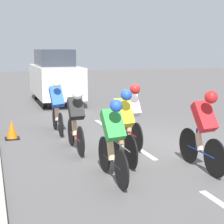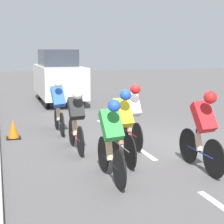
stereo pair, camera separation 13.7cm
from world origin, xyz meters
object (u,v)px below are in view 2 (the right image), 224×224
object	(u,v)px
cyclist_yellow	(122,124)
cyclist_white	(132,113)
cyclist_black	(76,118)
traffic_cone	(13,130)
cyclist_green	(111,138)
support_car	(58,76)
cyclist_red	(203,129)
cyclist_blue	(58,105)

from	to	relation	value
cyclist_yellow	cyclist_white	xyz separation A→B (m)	(-0.60, -1.11, 0.00)
cyclist_black	traffic_cone	xyz separation A→B (m)	(1.32, -1.67, -0.54)
traffic_cone	cyclist_green	bearing A→B (deg)	111.82
cyclist_green	cyclist_yellow	size ratio (longest dim) A/B	0.96
cyclist_black	cyclist_yellow	bearing A→B (deg)	122.62
cyclist_black	support_car	distance (m)	7.88
cyclist_red	support_car	size ratio (longest dim) A/B	0.38
cyclist_blue	cyclist_white	world-z (taller)	cyclist_white
cyclist_red	support_car	distance (m)	9.96
cyclist_white	support_car	world-z (taller)	support_car
cyclist_blue	support_car	distance (m)	5.98
cyclist_green	cyclist_black	world-z (taller)	cyclist_green
cyclist_green	traffic_cone	world-z (taller)	cyclist_green
cyclist_green	traffic_cone	bearing A→B (deg)	-68.18
cyclist_green	support_car	world-z (taller)	support_car
cyclist_blue	cyclist_white	bearing A→B (deg)	125.98
cyclist_black	cyclist_white	world-z (taller)	cyclist_white
cyclist_blue	cyclist_green	bearing A→B (deg)	93.93
cyclist_black	cyclist_white	bearing A→B (deg)	179.57
cyclist_red	traffic_cone	world-z (taller)	cyclist_red
cyclist_green	support_car	size ratio (longest dim) A/B	0.38
cyclist_yellow	support_car	bearing A→B (deg)	-90.93
cyclist_green	cyclist_white	size ratio (longest dim) A/B	1.02
cyclist_green	cyclist_blue	bearing A→B (deg)	-86.07
support_car	cyclist_blue	bearing A→B (deg)	80.86
cyclist_green	cyclist_white	world-z (taller)	cyclist_white
cyclist_red	cyclist_yellow	distance (m)	1.59
cyclist_blue	cyclist_white	size ratio (longest dim) A/B	0.99
cyclist_green	cyclist_black	xyz separation A→B (m)	(0.19, -2.08, -0.00)
cyclist_yellow	cyclist_blue	distance (m)	3.15
cyclist_green	cyclist_black	bearing A→B (deg)	-84.91
cyclist_white	traffic_cone	distance (m)	3.17
cyclist_blue	cyclist_red	bearing A→B (deg)	117.43
cyclist_red	cyclist_blue	bearing A→B (deg)	-62.57
cyclist_yellow	cyclist_black	xyz separation A→B (m)	(0.71, -1.12, -0.03)
cyclist_white	cyclist_red	bearing A→B (deg)	107.96
cyclist_yellow	cyclist_black	world-z (taller)	cyclist_yellow
cyclist_black	cyclist_white	size ratio (longest dim) A/B	1.02
cyclist_black	traffic_cone	size ratio (longest dim) A/B	3.35
cyclist_white	traffic_cone	bearing A→B (deg)	-32.51
cyclist_red	traffic_cone	bearing A→B (deg)	-48.56
cyclist_yellow	cyclist_white	distance (m)	1.26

